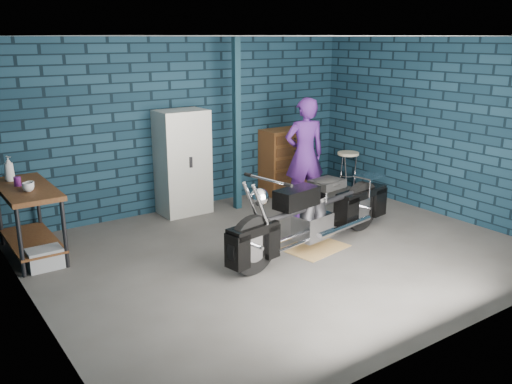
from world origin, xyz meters
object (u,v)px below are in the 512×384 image
Objects in this scene: storage_bin at (45,258)px; tool_chest at (286,161)px; locker at (183,162)px; person at (305,154)px; shop_stool at (347,171)px; motorcycle at (316,208)px; workbench at (30,222)px.

storage_bin is 4.55m from tool_chest.
locker is at bearing 180.00° from tool_chest.
person is 1.57× the size of tool_chest.
person reaches higher than locker.
person is 1.54m from shop_stool.
motorcycle is 2.46m from locker.
tool_chest is (0.35, 0.92, -0.33)m from person.
person is (4.09, -0.44, 0.44)m from workbench.
locker is (-0.72, 2.34, 0.25)m from motorcycle.
motorcycle is 2.68m from tool_chest.
storage_bin is 0.35× the size of tool_chest.
motorcycle is at bearing -119.40° from tool_chest.
motorcycle reaches higher than storage_bin.
person reaches higher than workbench.
person is 2.58× the size of shop_stool.
storage_bin is at bearing -157.69° from locker.
motorcycle is 2.97m from shop_stool.
storage_bin is 0.57× the size of shop_stool.
storage_bin is at bearing 146.71° from motorcycle.
workbench is at bearing 92.29° from storage_bin.
shop_stool is at bearing -0.26° from workbench.
person is at bearing 0.80° from storage_bin.
workbench reaches higher than shop_stool.
person is 4.50× the size of storage_bin.
locker reaches higher than storage_bin.
tool_chest is at bearing 0.00° from locker.
locker is 1.42× the size of tool_chest.
person is at bearing -163.04° from shop_stool.
workbench is 0.78× the size of person.
shop_stool is at bearing 28.41° from motorcycle.
person reaches higher than storage_bin.
shop_stool is (5.44, 0.48, 0.22)m from storage_bin.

